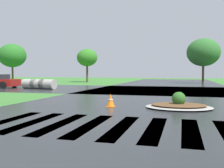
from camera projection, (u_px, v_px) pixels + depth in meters
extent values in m
cube|color=#232628|center=(148.00, 103.00, 12.55)|extent=(11.96, 80.00, 0.01)
cube|color=#232628|center=(162.00, 90.00, 21.29)|extent=(90.00, 10.77, 0.01)
cube|color=white|center=(8.00, 120.00, 8.04)|extent=(0.45, 3.29, 0.01)
cube|color=white|center=(34.00, 122.00, 7.80)|extent=(0.45, 3.29, 0.01)
cube|color=white|center=(61.00, 123.00, 7.57)|extent=(0.45, 3.29, 0.01)
cube|color=white|center=(90.00, 125.00, 7.33)|extent=(0.45, 3.29, 0.01)
cube|color=white|center=(122.00, 127.00, 7.10)|extent=(0.45, 3.29, 0.01)
cube|color=white|center=(155.00, 129.00, 6.86)|extent=(0.45, 3.29, 0.01)
cube|color=white|center=(191.00, 131.00, 6.63)|extent=(0.45, 3.29, 0.01)
ellipsoid|color=#9E9B93|center=(179.00, 107.00, 10.70)|extent=(2.71, 2.11, 0.12)
ellipsoid|color=brown|center=(179.00, 105.00, 10.70)|extent=(2.23, 1.73, 0.10)
sphere|color=#2D6023|center=(179.00, 99.00, 10.68)|extent=(0.56, 0.56, 0.56)
cylinder|color=black|center=(3.00, 85.00, 23.14)|extent=(0.66, 0.29, 0.64)
cylinder|color=black|center=(14.00, 84.00, 25.08)|extent=(0.66, 0.29, 0.64)
cylinder|color=#9E9B93|center=(31.00, 84.00, 23.22)|extent=(1.57, 1.11, 0.85)
cylinder|color=#9E9B93|center=(39.00, 84.00, 22.79)|extent=(1.57, 1.11, 0.85)
cylinder|color=#9E9B93|center=(48.00, 84.00, 22.36)|extent=(1.57, 1.11, 0.85)
cone|color=orange|center=(111.00, 100.00, 11.18)|extent=(0.36, 0.36, 0.56)
torus|color=white|center=(111.00, 100.00, 11.17)|extent=(0.23, 0.23, 0.04)
cube|color=orange|center=(111.00, 106.00, 11.19)|extent=(0.36, 0.36, 0.03)
cylinder|color=#4C3823|center=(13.00, 73.00, 41.03)|extent=(0.28, 0.28, 2.52)
ellipsoid|color=#266922|center=(12.00, 56.00, 40.90)|extent=(4.30, 4.30, 3.66)
cylinder|color=#4C3823|center=(87.00, 73.00, 37.09)|extent=(0.28, 0.28, 2.48)
ellipsoid|color=#2F7521|center=(87.00, 58.00, 36.98)|extent=(2.89, 2.89, 2.46)
cylinder|color=#4C3823|center=(203.00, 74.00, 32.97)|extent=(0.28, 0.28, 2.49)
ellipsoid|color=#2D652A|center=(203.00, 52.00, 32.85)|extent=(4.13, 4.13, 3.51)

